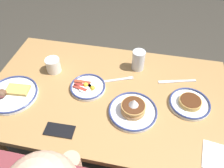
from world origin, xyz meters
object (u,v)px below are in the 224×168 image
object	(u,v)px
plate_near_main	(88,87)
drinking_glass	(138,61)
fork_near	(119,80)
plate_center_pancakes	(133,110)
coffee_mug	(53,65)
butter_knife	(177,81)
plate_far_side	(12,94)
paper_napkin	(220,158)
cell_phone	(60,130)
plate_far_companion	(190,103)

from	to	relation	value
plate_near_main	drinking_glass	world-z (taller)	drinking_glass
plate_near_main	fork_near	bearing A→B (deg)	-147.52
fork_near	plate_center_pancakes	bearing A→B (deg)	117.63
coffee_mug	butter_knife	world-z (taller)	coffee_mug
plate_near_main	coffee_mug	distance (m)	0.27
plate_far_side	paper_napkin	bearing A→B (deg)	172.20
plate_near_main	drinking_glass	distance (m)	0.35
fork_near	butter_knife	xyz separation A→B (m)	(-0.34, -0.06, -0.00)
plate_far_side	drinking_glass	distance (m)	0.75
plate_near_main	paper_napkin	world-z (taller)	plate_near_main
coffee_mug	plate_near_main	bearing A→B (deg)	156.78
plate_near_main	plate_far_side	xyz separation A→B (m)	(0.40, 0.14, 0.00)
plate_center_pancakes	drinking_glass	world-z (taller)	drinking_glass
plate_far_side	cell_phone	world-z (taller)	plate_far_side
plate_far_side	plate_far_companion	bearing A→B (deg)	-172.26
plate_far_companion	butter_knife	xyz separation A→B (m)	(0.06, -0.17, -0.01)
plate_far_companion	paper_napkin	size ratio (longest dim) A/B	1.46
butter_knife	drinking_glass	bearing A→B (deg)	-16.62
plate_center_pancakes	plate_far_companion	bearing A→B (deg)	-159.04
plate_far_companion	butter_knife	size ratio (longest dim) A/B	0.99
cell_phone	paper_napkin	distance (m)	0.75
fork_near	butter_knife	world-z (taller)	same
plate_far_side	paper_napkin	xyz separation A→B (m)	(-1.09, 0.15, -0.01)
plate_far_side	paper_napkin	distance (m)	1.10
drinking_glass	paper_napkin	world-z (taller)	drinking_glass
plate_far_companion	cell_phone	bearing A→B (deg)	25.10
cell_phone	fork_near	bearing A→B (deg)	-120.23
plate_center_pancakes	coffee_mug	xyz separation A→B (m)	(0.52, -0.22, 0.02)
plate_near_main	plate_center_pancakes	size ratio (longest dim) A/B	0.80
coffee_mug	drinking_glass	bearing A→B (deg)	-165.96
plate_center_pancakes	plate_far_side	distance (m)	0.67
drinking_glass	paper_napkin	size ratio (longest dim) A/B	0.85
plate_center_pancakes	coffee_mug	size ratio (longest dim) A/B	2.23
cell_phone	butter_knife	distance (m)	0.72
paper_napkin	butter_knife	size ratio (longest dim) A/B	0.68
paper_napkin	fork_near	distance (m)	0.66
plate_far_companion	fork_near	xyz separation A→B (m)	(0.41, -0.11, -0.01)
plate_center_pancakes	plate_far_side	bearing A→B (deg)	1.71
fork_near	paper_napkin	bearing A→B (deg)	143.63
plate_near_main	plate_center_pancakes	distance (m)	0.30
plate_near_main	paper_napkin	distance (m)	0.75
plate_far_companion	plate_center_pancakes	bearing A→B (deg)	20.96
plate_far_companion	plate_far_side	size ratio (longest dim) A/B	0.78
plate_center_pancakes	plate_far_side	xyz separation A→B (m)	(0.67, 0.02, -0.01)
drinking_glass	plate_near_main	bearing A→B (deg)	41.94
plate_far_companion	coffee_mug	xyz separation A→B (m)	(0.81, -0.11, 0.03)
cell_phone	butter_knife	world-z (taller)	cell_phone
coffee_mug	drinking_glass	world-z (taller)	drinking_glass
drinking_glass	cell_phone	bearing A→B (deg)	59.30
plate_near_main	drinking_glass	size ratio (longest dim) A/B	1.59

